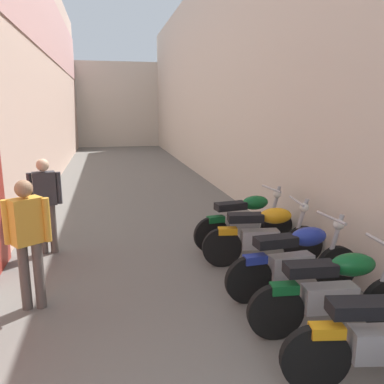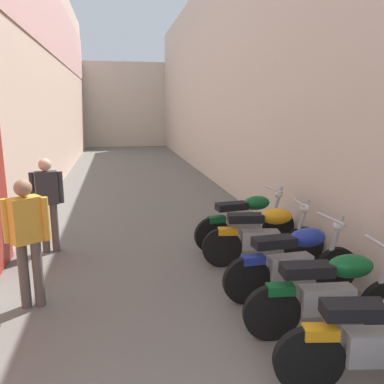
{
  "view_description": "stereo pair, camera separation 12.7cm",
  "coord_description": "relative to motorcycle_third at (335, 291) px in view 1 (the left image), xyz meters",
  "views": [
    {
      "loc": [
        -0.78,
        -0.18,
        2.37
      ],
      "look_at": [
        0.41,
        5.19,
        1.15
      ],
      "focal_mm": 36.04,
      "sensor_mm": 36.0,
      "label": 1
    },
    {
      "loc": [
        -0.66,
        -0.21,
        2.37
      ],
      "look_at": [
        0.41,
        5.19,
        1.15
      ],
      "focal_mm": 36.04,
      "sensor_mm": 36.0,
      "label": 2
    }
  ],
  "objects": [
    {
      "name": "building_left",
      "position": [
        -4.08,
        8.8,
        3.02
      ],
      "size": [
        0.45,
        23.9,
        6.98
      ],
      "color": "beige",
      "rests_on": "ground"
    },
    {
      "name": "motorcycle_third",
      "position": [
        0.0,
        0.0,
        0.0
      ],
      "size": [
        1.85,
        0.58,
        1.04
      ],
      "color": "black",
      "rests_on": "ground"
    },
    {
      "name": "pedestrian_further_down",
      "position": [
        -3.26,
        3.14,
        0.42
      ],
      "size": [
        0.52,
        0.27,
        1.57
      ],
      "color": "#564C47",
      "rests_on": "ground"
    },
    {
      "name": "ground_plane",
      "position": [
        -1.48,
        6.85,
        -0.5
      ],
      "size": [
        39.9,
        39.9,
        0.0
      ],
      "primitive_type": "plane",
      "color": "#66635E"
    },
    {
      "name": "pedestrian_mid_alley",
      "position": [
        -3.19,
        1.27,
        0.42
      ],
      "size": [
        0.52,
        0.36,
        1.57
      ],
      "color": "#564C47",
      "rests_on": "ground"
    },
    {
      "name": "building_right",
      "position": [
        1.14,
        8.85,
        2.74
      ],
      "size": [
        0.45,
        23.9,
        6.48
      ],
      "color": "beige",
      "rests_on": "ground"
    },
    {
      "name": "building_far_end",
      "position": [
        -1.48,
        21.8,
        2.0
      ],
      "size": [
        7.83,
        2.0,
        5.01
      ],
      "primitive_type": "cube",
      "color": "beige",
      "rests_on": "ground"
    },
    {
      "name": "motorcycle_sixth",
      "position": [
        -0.0,
        2.67,
        0.0
      ],
      "size": [
        1.84,
        0.58,
        1.04
      ],
      "color": "black",
      "rests_on": "ground"
    },
    {
      "name": "motorcycle_fourth",
      "position": [
        0.0,
        0.88,
        0.0
      ],
      "size": [
        1.85,
        0.58,
        1.04
      ],
      "color": "black",
      "rests_on": "ground"
    },
    {
      "name": "motorcycle_fifth",
      "position": [
        -0.0,
        1.88,
        0.0
      ],
      "size": [
        1.84,
        0.58,
        1.04
      ],
      "color": "black",
      "rests_on": "ground"
    }
  ]
}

